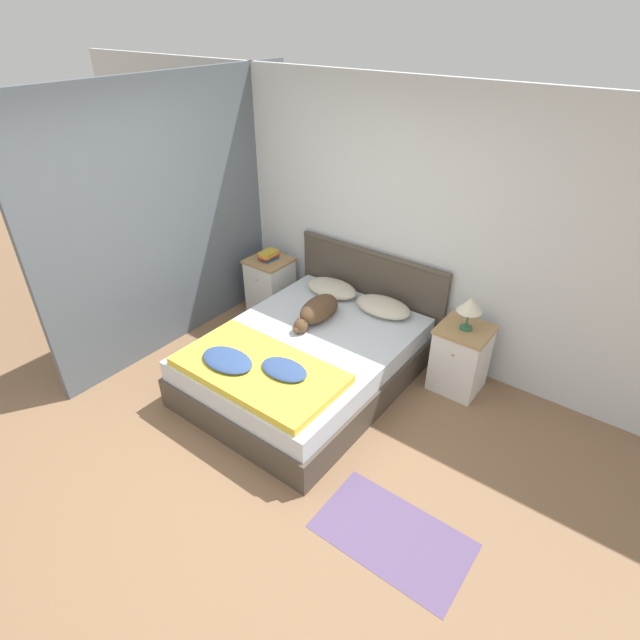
# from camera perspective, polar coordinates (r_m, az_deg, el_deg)

# --- Properties ---
(ground_plane) EXTENTS (16.00, 16.00, 0.00)m
(ground_plane) POSITION_cam_1_polar(r_m,az_deg,el_deg) (4.17, -8.99, -14.49)
(ground_plane) COLOR #896647
(wall_back) EXTENTS (9.00, 0.06, 2.55)m
(wall_back) POSITION_cam_1_polar(r_m,az_deg,el_deg) (4.88, 7.89, 11.13)
(wall_back) COLOR silver
(wall_back) RESTS_ON ground_plane
(wall_side_left) EXTENTS (0.06, 3.10, 2.55)m
(wall_side_left) POSITION_cam_1_polar(r_m,az_deg,el_deg) (5.16, -15.41, 11.49)
(wall_side_left) COLOR slate
(wall_side_left) RESTS_ON ground_plane
(bed) EXTENTS (1.61, 2.08, 0.48)m
(bed) POSITION_cam_1_polar(r_m,az_deg,el_deg) (4.61, -1.56, -4.72)
(bed) COLOR #4C4238
(bed) RESTS_ON ground_plane
(headboard) EXTENTS (1.69, 0.06, 0.97)m
(headboard) POSITION_cam_1_polar(r_m,az_deg,el_deg) (5.20, 5.70, 3.29)
(headboard) COLOR #4C4238
(headboard) RESTS_ON ground_plane
(nightstand_left) EXTENTS (0.45, 0.44, 0.64)m
(nightstand_left) POSITION_cam_1_polar(r_m,az_deg,el_deg) (5.71, -5.69, 4.00)
(nightstand_left) COLOR white
(nightstand_left) RESTS_ON ground_plane
(nightstand_right) EXTENTS (0.45, 0.44, 0.64)m
(nightstand_right) POSITION_cam_1_polar(r_m,az_deg,el_deg) (4.68, 15.73, -4.20)
(nightstand_right) COLOR white
(nightstand_right) RESTS_ON ground_plane
(pillow_left) EXTENTS (0.57, 0.35, 0.13)m
(pillow_left) POSITION_cam_1_polar(r_m,az_deg,el_deg) (5.15, 1.35, 3.65)
(pillow_left) COLOR beige
(pillow_left) RESTS_ON bed
(pillow_right) EXTENTS (0.57, 0.35, 0.13)m
(pillow_right) POSITION_cam_1_polar(r_m,az_deg,el_deg) (4.86, 7.23, 1.52)
(pillow_right) COLOR beige
(pillow_right) RESTS_ON bed
(quilt) EXTENTS (1.37, 0.75, 0.12)m
(quilt) POSITION_cam_1_polar(r_m,az_deg,el_deg) (4.08, -7.18, -5.55)
(quilt) COLOR yellow
(quilt) RESTS_ON bed
(dog) EXTENTS (0.25, 0.68, 0.24)m
(dog) POSITION_cam_1_polar(r_m,az_deg,el_deg) (4.67, -0.28, 1.10)
(dog) COLOR brown
(dog) RESTS_ON bed
(book_stack) EXTENTS (0.17, 0.23, 0.10)m
(book_stack) POSITION_cam_1_polar(r_m,az_deg,el_deg) (5.55, -5.87, 7.37)
(book_stack) COLOR #285689
(book_stack) RESTS_ON nightstand_left
(table_lamp) EXTENTS (0.21, 0.21, 0.30)m
(table_lamp) POSITION_cam_1_polar(r_m,az_deg,el_deg) (4.39, 16.76, 1.57)
(table_lamp) COLOR #336B4C
(table_lamp) RESTS_ON nightstand_right
(rug) EXTENTS (1.02, 0.60, 0.00)m
(rug) POSITION_cam_1_polar(r_m,az_deg,el_deg) (3.67, 8.27, -23.18)
(rug) COLOR #604C75
(rug) RESTS_ON ground_plane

